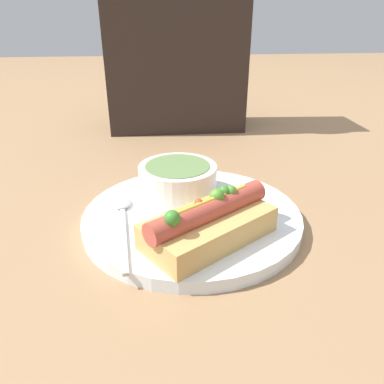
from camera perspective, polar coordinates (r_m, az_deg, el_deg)
ground_plane at (r=0.50m, az=0.00°, el=-4.63°), size 4.00×4.00×0.00m
dinner_plate at (r=0.50m, az=0.00°, el=-3.81°), size 0.28×0.28×0.02m
hot_dog at (r=0.42m, az=2.58°, el=-4.70°), size 0.17×0.15×0.06m
soup_bowl at (r=0.52m, az=-2.18°, el=1.92°), size 0.11×0.11×0.05m
spoon at (r=0.49m, az=-10.54°, el=-3.20°), size 0.03×0.17×0.01m
seated_diner at (r=0.88m, az=-2.55°, el=23.70°), size 0.30×0.15×0.49m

